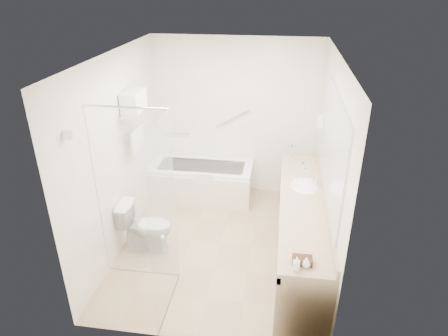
# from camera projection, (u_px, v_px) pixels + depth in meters

# --- Properties ---
(floor) EXTENTS (3.20, 3.20, 0.00)m
(floor) POSITION_uv_depth(u_px,v_px,m) (221.00, 244.00, 5.41)
(floor) COLOR tan
(floor) RESTS_ON ground
(ceiling) EXTENTS (2.60, 3.20, 0.10)m
(ceiling) POSITION_uv_depth(u_px,v_px,m) (220.00, 56.00, 4.31)
(ceiling) COLOR white
(ceiling) RESTS_ON wall_back
(wall_back) EXTENTS (2.60, 0.10, 2.50)m
(wall_back) POSITION_uv_depth(u_px,v_px,m) (236.00, 118.00, 6.28)
(wall_back) COLOR white
(wall_back) RESTS_ON ground
(wall_front) EXTENTS (2.60, 0.10, 2.50)m
(wall_front) POSITION_uv_depth(u_px,v_px,m) (192.00, 238.00, 3.44)
(wall_front) COLOR white
(wall_front) RESTS_ON ground
(wall_left) EXTENTS (0.10, 3.20, 2.50)m
(wall_left) POSITION_uv_depth(u_px,v_px,m) (119.00, 154.00, 5.03)
(wall_left) COLOR white
(wall_left) RESTS_ON ground
(wall_right) EXTENTS (0.10, 3.20, 2.50)m
(wall_right) POSITION_uv_depth(u_px,v_px,m) (329.00, 167.00, 4.69)
(wall_right) COLOR white
(wall_right) RESTS_ON ground
(bathtub) EXTENTS (1.60, 0.73, 0.59)m
(bathtub) POSITION_uv_depth(u_px,v_px,m) (202.00, 181.00, 6.46)
(bathtub) COLOR white
(bathtub) RESTS_ON floor
(grab_bar_short) EXTENTS (0.40, 0.03, 0.03)m
(grab_bar_short) POSITION_uv_depth(u_px,v_px,m) (178.00, 133.00, 6.50)
(grab_bar_short) COLOR silver
(grab_bar_short) RESTS_ON wall_back
(grab_bar_long) EXTENTS (0.53, 0.03, 0.33)m
(grab_bar_long) POSITION_uv_depth(u_px,v_px,m) (233.00, 119.00, 6.26)
(grab_bar_long) COLOR silver
(grab_bar_long) RESTS_ON wall_back
(shower_enclosure) EXTENTS (0.96, 0.91, 2.11)m
(shower_enclosure) POSITION_uv_depth(u_px,v_px,m) (148.00, 209.00, 4.20)
(shower_enclosure) COLOR silver
(shower_enclosure) RESTS_ON floor
(towel_shelf) EXTENTS (0.24, 0.55, 0.81)m
(towel_shelf) POSITION_uv_depth(u_px,v_px,m) (134.00, 108.00, 5.10)
(towel_shelf) COLOR silver
(towel_shelf) RESTS_ON wall_left
(vanity_counter) EXTENTS (0.55, 2.70, 0.95)m
(vanity_counter) POSITION_uv_depth(u_px,v_px,m) (302.00, 216.00, 4.86)
(vanity_counter) COLOR #C9B586
(vanity_counter) RESTS_ON floor
(sink) EXTENTS (0.40, 0.52, 0.14)m
(sink) POSITION_uv_depth(u_px,v_px,m) (304.00, 187.00, 5.14)
(sink) COLOR white
(sink) RESTS_ON vanity_counter
(faucet) EXTENTS (0.03, 0.03, 0.14)m
(faucet) POSITION_uv_depth(u_px,v_px,m) (317.00, 181.00, 5.07)
(faucet) COLOR silver
(faucet) RESTS_ON vanity_counter
(mirror) EXTENTS (0.02, 2.00, 1.20)m
(mirror) POSITION_uv_depth(u_px,v_px,m) (333.00, 149.00, 4.43)
(mirror) COLOR silver
(mirror) RESTS_ON wall_right
(hairdryer_unit) EXTENTS (0.08, 0.10, 0.18)m
(hairdryer_unit) POSITION_uv_depth(u_px,v_px,m) (321.00, 121.00, 5.54)
(hairdryer_unit) COLOR white
(hairdryer_unit) RESTS_ON wall_right
(toilet) EXTENTS (0.69, 0.40, 0.67)m
(toilet) POSITION_uv_depth(u_px,v_px,m) (146.00, 227.00, 5.19)
(toilet) COLOR white
(toilet) RESTS_ON floor
(amenity_basket) EXTENTS (0.19, 0.13, 0.06)m
(amenity_basket) POSITION_uv_depth(u_px,v_px,m) (302.00, 260.00, 3.74)
(amenity_basket) COLOR #412517
(amenity_basket) RESTS_ON vanity_counter
(soap_bottle_a) EXTENTS (0.06, 0.13, 0.06)m
(soap_bottle_a) POSITION_uv_depth(u_px,v_px,m) (296.00, 267.00, 3.66)
(soap_bottle_a) COLOR white
(soap_bottle_a) RESTS_ON vanity_counter
(soap_bottle_b) EXTENTS (0.09, 0.11, 0.08)m
(soap_bottle_b) POSITION_uv_depth(u_px,v_px,m) (306.00, 264.00, 3.68)
(soap_bottle_b) COLOR white
(soap_bottle_b) RESTS_ON vanity_counter
(water_bottle_left) EXTENTS (0.07, 0.07, 0.22)m
(water_bottle_left) POSITION_uv_depth(u_px,v_px,m) (302.00, 170.00, 5.29)
(water_bottle_left) COLOR silver
(water_bottle_left) RESTS_ON vanity_counter
(water_bottle_mid) EXTENTS (0.06, 0.06, 0.20)m
(water_bottle_mid) POSITION_uv_depth(u_px,v_px,m) (291.00, 152.00, 5.86)
(water_bottle_mid) COLOR silver
(water_bottle_mid) RESTS_ON vanity_counter
(water_bottle_right) EXTENTS (0.05, 0.05, 0.17)m
(water_bottle_right) POSITION_uv_depth(u_px,v_px,m) (305.00, 174.00, 5.25)
(water_bottle_right) COLOR silver
(water_bottle_right) RESTS_ON vanity_counter
(drinking_glass_near) EXTENTS (0.09, 0.09, 0.09)m
(drinking_glass_near) POSITION_uv_depth(u_px,v_px,m) (294.00, 185.00, 5.04)
(drinking_glass_near) COLOR silver
(drinking_glass_near) RESTS_ON vanity_counter
(drinking_glass_far) EXTENTS (0.09, 0.09, 0.09)m
(drinking_glass_far) POSITION_uv_depth(u_px,v_px,m) (292.00, 179.00, 5.18)
(drinking_glass_far) COLOR silver
(drinking_glass_far) RESTS_ON vanity_counter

